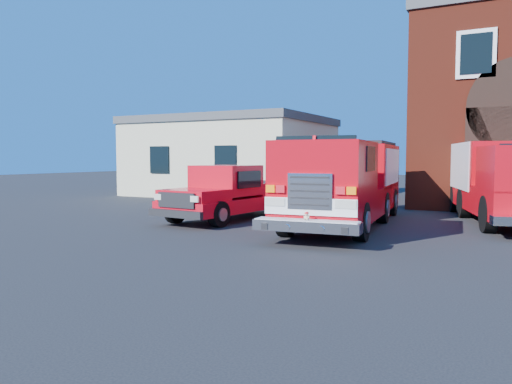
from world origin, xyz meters
The scene contains 5 objects.
ground centered at (0.00, 0.00, 0.00)m, with size 100.00×100.00×0.00m, color black.
side_building centered at (-9.00, 13.00, 2.20)m, with size 10.20×8.20×4.35m.
fire_engine centered at (0.78, 3.41, 1.39)m, with size 3.22×8.89×2.68m.
pickup_truck centered at (-3.17, 2.99, 0.88)m, with size 2.57×5.84×1.86m.
secondary_truck centered at (5.13, 6.60, 1.43)m, with size 4.52×8.48×2.63m.
Camera 1 is at (5.51, -11.70, 2.13)m, focal length 35.00 mm.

